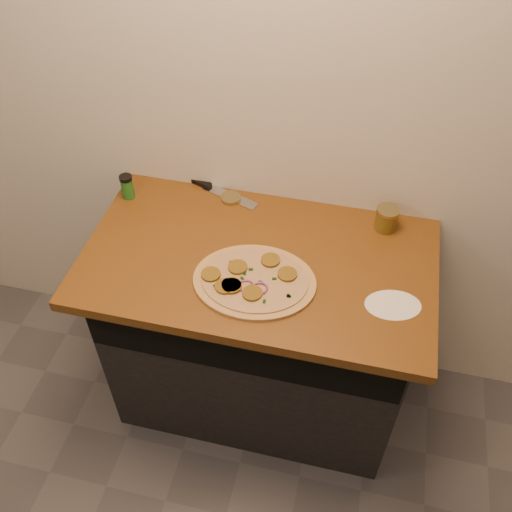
% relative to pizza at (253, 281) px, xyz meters
% --- Properties ---
extents(cabinet, '(1.10, 0.60, 0.86)m').
position_rel_pizza_xyz_m(cabinet, '(-0.01, 0.15, -0.48)').
color(cabinet, black).
rests_on(cabinet, ground).
extents(countertop, '(1.20, 0.70, 0.04)m').
position_rel_pizza_xyz_m(countertop, '(-0.01, 0.12, -0.03)').
color(countertop, brown).
rests_on(countertop, cabinet).
extents(pizza, '(0.42, 0.42, 0.03)m').
position_rel_pizza_xyz_m(pizza, '(0.00, 0.00, 0.00)').
color(pizza, tan).
rests_on(pizza, countertop).
extents(chefs_knife, '(0.33, 0.14, 0.02)m').
position_rel_pizza_xyz_m(chefs_knife, '(-0.26, 0.43, -0.00)').
color(chefs_knife, '#B7BAC1').
rests_on(chefs_knife, countertop).
extents(mason_jar_lid, '(0.10, 0.10, 0.02)m').
position_rel_pizza_xyz_m(mason_jar_lid, '(-0.18, 0.39, -0.00)').
color(mason_jar_lid, tan).
rests_on(mason_jar_lid, countertop).
extents(salsa_jar, '(0.08, 0.08, 0.09)m').
position_rel_pizza_xyz_m(salsa_jar, '(0.40, 0.36, 0.03)').
color(salsa_jar, '#9F2A0F').
rests_on(salsa_jar, countertop).
extents(spice_shaker, '(0.05, 0.05, 0.10)m').
position_rel_pizza_xyz_m(spice_shaker, '(-0.56, 0.32, 0.04)').
color(spice_shaker, '#226620').
rests_on(spice_shaker, countertop).
extents(flour_spill, '(0.22, 0.22, 0.00)m').
position_rel_pizza_xyz_m(flour_spill, '(0.45, 0.01, -0.01)').
color(flour_spill, silver).
rests_on(flour_spill, countertop).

